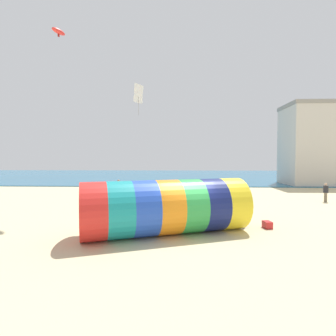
{
  "coord_description": "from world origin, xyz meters",
  "views": [
    {
      "loc": [
        -0.5,
        -12.37,
        3.66
      ],
      "look_at": [
        -1.03,
        2.02,
        3.08
      ],
      "focal_mm": 28.0,
      "sensor_mm": 36.0,
      "label": 1
    }
  ],
  "objects_px": {
    "kite_white_diamond": "(138,94)",
    "bystander_near_water": "(119,189)",
    "kite_handler": "(244,211)",
    "bystander_mid_beach": "(326,192)",
    "kite_red_parafoil": "(58,31)",
    "cooler_box": "(267,225)",
    "giant_inflatable_tube": "(167,207)"
  },
  "relations": [
    {
      "from": "kite_white_diamond",
      "to": "bystander_near_water",
      "type": "height_order",
      "value": "kite_white_diamond"
    },
    {
      "from": "kite_handler",
      "to": "bystander_mid_beach",
      "type": "distance_m",
      "value": 11.67
    },
    {
      "from": "kite_red_parafoil",
      "to": "bystander_near_water",
      "type": "xyz_separation_m",
      "value": [
        3.18,
        4.66,
        -11.82
      ]
    },
    {
      "from": "kite_handler",
      "to": "cooler_box",
      "type": "relative_size",
      "value": 3.07
    },
    {
      "from": "kite_handler",
      "to": "kite_red_parafoil",
      "type": "relative_size",
      "value": 1.3
    },
    {
      "from": "bystander_mid_beach",
      "to": "cooler_box",
      "type": "xyz_separation_m",
      "value": [
        -7.55,
        -8.31,
        -0.61
      ]
    },
    {
      "from": "kite_white_diamond",
      "to": "cooler_box",
      "type": "distance_m",
      "value": 15.63
    },
    {
      "from": "kite_handler",
      "to": "cooler_box",
      "type": "height_order",
      "value": "kite_handler"
    },
    {
      "from": "kite_white_diamond",
      "to": "bystander_near_water",
      "type": "xyz_separation_m",
      "value": [
        -1.86,
        0.09,
        -8.46
      ]
    },
    {
      "from": "bystander_mid_beach",
      "to": "cooler_box",
      "type": "bearing_deg",
      "value": -132.28
    },
    {
      "from": "kite_red_parafoil",
      "to": "bystander_near_water",
      "type": "relative_size",
      "value": 0.74
    },
    {
      "from": "kite_handler",
      "to": "kite_white_diamond",
      "type": "bearing_deg",
      "value": 127.21
    },
    {
      "from": "kite_red_parafoil",
      "to": "kite_white_diamond",
      "type": "distance_m",
      "value": 7.59
    },
    {
      "from": "giant_inflatable_tube",
      "to": "kite_red_parafoil",
      "type": "distance_m",
      "value": 15.3
    },
    {
      "from": "kite_white_diamond",
      "to": "bystander_near_water",
      "type": "distance_m",
      "value": 8.67
    },
    {
      "from": "kite_handler",
      "to": "kite_red_parafoil",
      "type": "height_order",
      "value": "kite_red_parafoil"
    },
    {
      "from": "giant_inflatable_tube",
      "to": "cooler_box",
      "type": "bearing_deg",
      "value": 13.18
    },
    {
      "from": "kite_handler",
      "to": "bystander_mid_beach",
      "type": "relative_size",
      "value": 1.02
    },
    {
      "from": "giant_inflatable_tube",
      "to": "kite_handler",
      "type": "xyz_separation_m",
      "value": [
        4.08,
        1.65,
        -0.49
      ]
    },
    {
      "from": "giant_inflatable_tube",
      "to": "bystander_near_water",
      "type": "distance_m",
      "value": 12.05
    },
    {
      "from": "kite_red_parafoil",
      "to": "bystander_mid_beach",
      "type": "xyz_separation_m",
      "value": [
        20.73,
        3.15,
        -11.89
      ]
    },
    {
      "from": "giant_inflatable_tube",
      "to": "bystander_mid_beach",
      "type": "height_order",
      "value": "giant_inflatable_tube"
    },
    {
      "from": "kite_handler",
      "to": "kite_red_parafoil",
      "type": "distance_m",
      "value": 17.59
    },
    {
      "from": "kite_white_diamond",
      "to": "kite_handler",
      "type": "bearing_deg",
      "value": -52.79
    },
    {
      "from": "giant_inflatable_tube",
      "to": "kite_handler",
      "type": "bearing_deg",
      "value": 22.09
    },
    {
      "from": "kite_white_diamond",
      "to": "bystander_mid_beach",
      "type": "xyz_separation_m",
      "value": [
        15.68,
        -1.43,
        -8.53
      ]
    },
    {
      "from": "bystander_near_water",
      "to": "bystander_mid_beach",
      "type": "xyz_separation_m",
      "value": [
        17.54,
        -1.52,
        -0.06
      ]
    },
    {
      "from": "bystander_mid_beach",
      "to": "cooler_box",
      "type": "distance_m",
      "value": 11.24
    },
    {
      "from": "bystander_near_water",
      "to": "cooler_box",
      "type": "height_order",
      "value": "bystander_near_water"
    },
    {
      "from": "kite_white_diamond",
      "to": "bystander_mid_beach",
      "type": "relative_size",
      "value": 1.73
    },
    {
      "from": "bystander_mid_beach",
      "to": "kite_red_parafoil",
      "type": "bearing_deg",
      "value": -171.37
    },
    {
      "from": "kite_handler",
      "to": "kite_white_diamond",
      "type": "distance_m",
      "value": 14.44
    }
  ]
}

